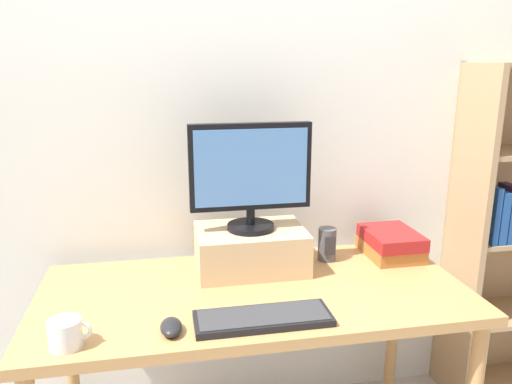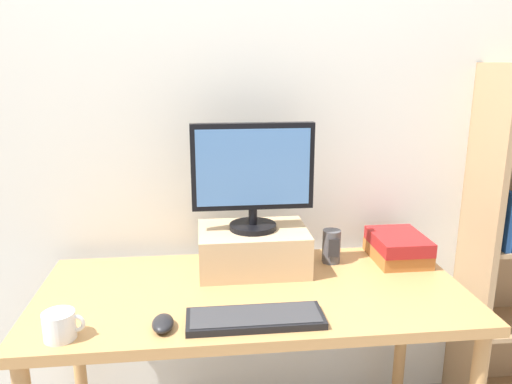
% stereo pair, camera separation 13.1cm
% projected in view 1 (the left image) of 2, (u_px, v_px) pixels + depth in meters
% --- Properties ---
extents(back_wall, '(7.00, 0.08, 2.60)m').
position_uv_depth(back_wall, '(234.00, 116.00, 2.02)').
color(back_wall, silver).
rests_on(back_wall, ground_plane).
extents(desk, '(1.48, 0.69, 0.75)m').
position_uv_depth(desk, '(254.00, 309.00, 1.76)').
color(desk, '#B7844C').
rests_on(desk, ground_plane).
extents(riser_box, '(0.41, 0.29, 0.16)m').
position_uv_depth(riser_box, '(251.00, 249.00, 1.89)').
color(riser_box, tan).
rests_on(riser_box, desk).
extents(computer_monitor, '(0.45, 0.17, 0.40)m').
position_uv_depth(computer_monitor, '(251.00, 173.00, 1.81)').
color(computer_monitor, black).
rests_on(computer_monitor, riser_box).
extents(keyboard, '(0.42, 0.15, 0.02)m').
position_uv_depth(keyboard, '(263.00, 318.00, 1.51)').
color(keyboard, black).
rests_on(keyboard, desk).
extents(computer_mouse, '(0.06, 0.10, 0.04)m').
position_uv_depth(computer_mouse, '(171.00, 327.00, 1.45)').
color(computer_mouse, black).
rests_on(computer_mouse, desk).
extents(book_stack, '(0.20, 0.26, 0.11)m').
position_uv_depth(book_stack, '(391.00, 243.00, 2.02)').
color(book_stack, '#AD662D').
rests_on(book_stack, desk).
extents(coffee_mug, '(0.12, 0.09, 0.08)m').
position_uv_depth(coffee_mug, '(66.00, 333.00, 1.37)').
color(coffee_mug, white).
rests_on(coffee_mug, desk).
extents(desk_speaker, '(0.07, 0.07, 0.13)m').
position_uv_depth(desk_speaker, '(327.00, 244.00, 1.97)').
color(desk_speaker, '#4C4C51').
rests_on(desk_speaker, desk).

